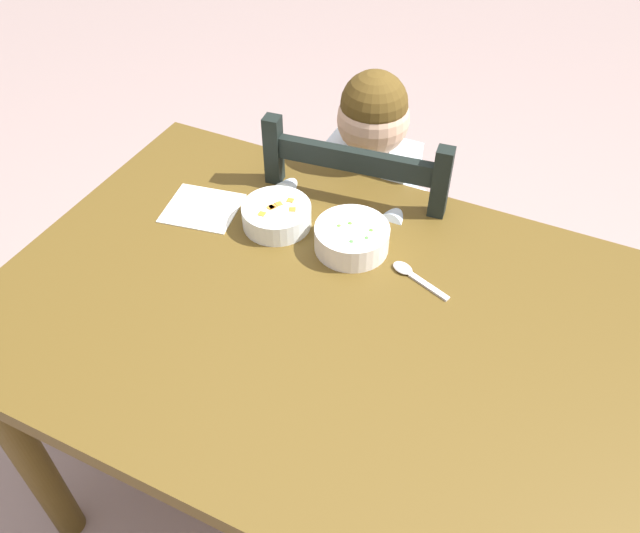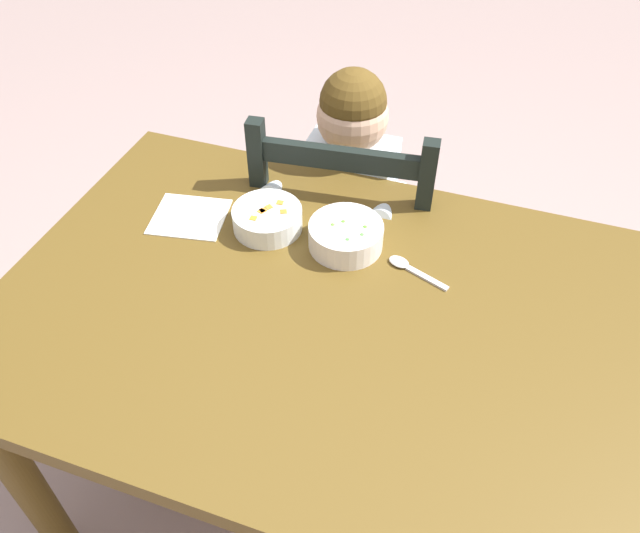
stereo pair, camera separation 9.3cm
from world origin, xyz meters
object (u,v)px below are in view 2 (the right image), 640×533
at_px(dining_chair, 347,249).
at_px(bowl_of_peas, 346,235).
at_px(spoon, 407,267).
at_px(dining_table, 347,350).
at_px(child_figure, 346,196).
at_px(bowl_of_carrots, 267,218).

height_order(dining_chair, bowl_of_peas, dining_chair).
height_order(bowl_of_peas, spoon, bowl_of_peas).
height_order(dining_table, child_figure, child_figure).
bearing_deg(bowl_of_peas, bowl_of_carrots, 179.99).
xyz_separation_m(bowl_of_peas, spoon, (0.14, -0.02, -0.02)).
bearing_deg(bowl_of_peas, dining_chair, 105.14).
distance_m(dining_table, bowl_of_peas, 0.23).
height_order(child_figure, bowl_of_carrots, child_figure).
bearing_deg(bowl_of_peas, child_figure, 106.62).
distance_m(child_figure, bowl_of_carrots, 0.33).
distance_m(dining_table, spoon, 0.21).
bearing_deg(dining_table, spoon, 64.26).
bearing_deg(dining_table, bowl_of_carrots, 142.87).
xyz_separation_m(dining_chair, bowl_of_carrots, (-0.09, -0.30, 0.32)).
distance_m(child_figure, spoon, 0.40).
bearing_deg(dining_table, dining_chair, 106.67).
distance_m(dining_chair, bowl_of_peas, 0.45).
relative_size(dining_chair, spoon, 6.81).
xyz_separation_m(dining_chair, child_figure, (-0.01, -0.01, 0.19)).
bearing_deg(child_figure, spoon, -54.59).
bearing_deg(dining_chair, bowl_of_peas, -74.86).
relative_size(bowl_of_peas, spoon, 1.14).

